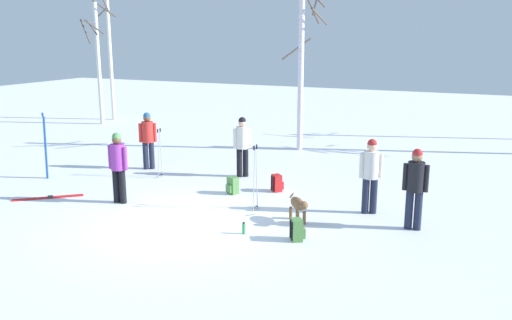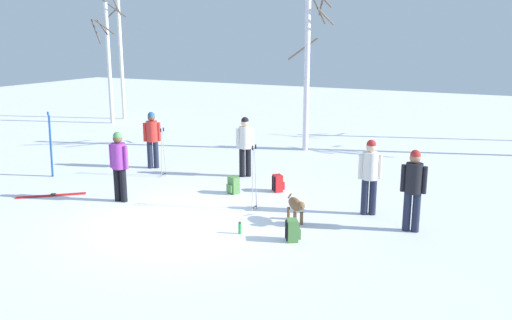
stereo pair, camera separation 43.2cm
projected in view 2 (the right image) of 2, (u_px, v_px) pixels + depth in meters
The scene contains 18 objects.
ground_plane at pixel (181, 223), 11.55m from camera, with size 60.00×60.00×0.00m, color white.
person_0 at pixel (119, 162), 12.82m from camera, with size 0.52×0.34×1.72m.
person_1 at pixel (152, 136), 16.06m from camera, with size 0.44×0.34×1.72m.
person_2 at pixel (370, 172), 11.87m from camera, with size 0.49×0.34×1.72m.
person_3 at pixel (245, 143), 15.09m from camera, with size 0.43×0.36×1.72m.
person_4 at pixel (413, 185), 10.84m from camera, with size 0.52×0.34×1.72m.
dog at pixel (296, 206), 11.46m from camera, with size 0.64×0.69×0.57m.
ski_pair_planted_0 at pixel (51, 145), 15.07m from camera, with size 0.24×0.12×1.87m.
ski_pair_lying_0 at pixel (51, 195), 13.46m from camera, with size 1.38×1.22×0.05m.
ski_poles_0 at pixel (254, 176), 12.20m from camera, with size 0.07×0.25×1.53m.
ski_poles_1 at pixel (163, 151), 15.12m from camera, with size 0.07×0.22×1.41m.
backpack_0 at pixel (278, 183), 13.80m from camera, with size 0.34×0.35×0.44m.
backpack_1 at pixel (233, 185), 13.63m from camera, with size 0.32×0.34×0.44m.
backpack_2 at pixel (293, 231), 10.48m from camera, with size 0.34×0.33×0.44m.
water_bottle_0 at pixel (240, 228), 10.88m from camera, with size 0.07×0.07×0.25m.
birch_tree_0 at pixel (120, 33), 24.87m from camera, with size 1.69×1.64×7.71m.
birch_tree_1 at pixel (109, 59), 23.85m from camera, with size 1.36×1.36×5.65m.
birch_tree_2 at pixel (308, 66), 18.12m from camera, with size 1.48×1.48×5.55m.
Camera 2 is at (6.34, -9.06, 3.96)m, focal length 37.58 mm.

